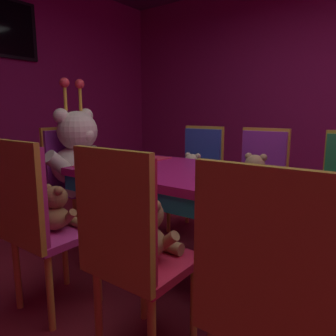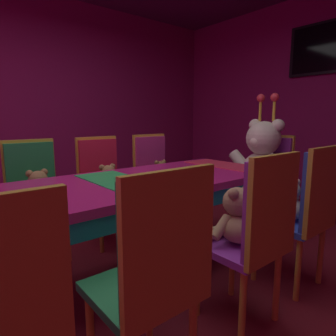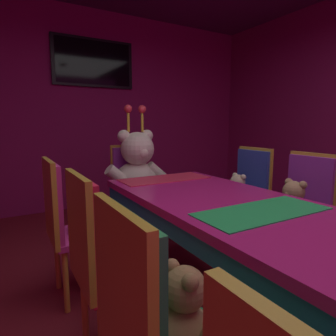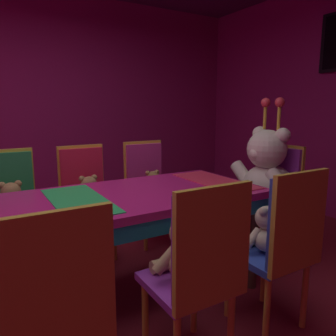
% 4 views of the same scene
% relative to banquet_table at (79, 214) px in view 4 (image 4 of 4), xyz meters
% --- Properties ---
extents(ground_plane, '(7.90, 7.90, 0.00)m').
position_rel_banquet_table_xyz_m(ground_plane, '(0.00, 0.00, -0.65)').
color(ground_plane, maroon).
extents(wall_left, '(0.12, 6.40, 2.80)m').
position_rel_banquet_table_xyz_m(wall_left, '(-2.60, 0.00, 0.75)').
color(wall_left, '#8C1959').
rests_on(wall_left, ground_plane).
extents(banquet_table, '(0.90, 2.55, 0.75)m').
position_rel_banquet_table_xyz_m(banquet_table, '(0.00, 0.00, 0.00)').
color(banquet_table, '#C61E72').
rests_on(banquet_table, ground_plane).
extents(chair_left_1, '(0.42, 0.41, 0.98)m').
position_rel_banquet_table_xyz_m(chair_left_1, '(-0.86, -0.32, -0.06)').
color(chair_left_1, '#268C4C').
rests_on(chair_left_1, ground_plane).
extents(teddy_left_1, '(0.25, 0.32, 0.30)m').
position_rel_banquet_table_xyz_m(teddy_left_1, '(-0.71, -0.32, -0.07)').
color(teddy_left_1, '#9E7247').
rests_on(teddy_left_1, chair_left_1).
extents(chair_left_2, '(0.42, 0.41, 0.98)m').
position_rel_banquet_table_xyz_m(chair_left_2, '(-0.84, 0.28, -0.06)').
color(chair_left_2, red).
rests_on(chair_left_2, ground_plane).
extents(teddy_left_2, '(0.24, 0.30, 0.29)m').
position_rel_banquet_table_xyz_m(teddy_left_2, '(-0.69, 0.28, -0.07)').
color(teddy_left_2, '#9E7247').
rests_on(teddy_left_2, chair_left_2).
extents(chair_left_3, '(0.42, 0.41, 0.98)m').
position_rel_banquet_table_xyz_m(chair_left_3, '(-0.87, 0.92, -0.06)').
color(chair_left_3, '#CC338C').
rests_on(chair_left_3, ground_plane).
extents(teddy_left_3, '(0.22, 0.28, 0.26)m').
position_rel_banquet_table_xyz_m(teddy_left_3, '(-0.73, 0.92, -0.08)').
color(teddy_left_3, olive).
rests_on(teddy_left_3, chair_left_3).
extents(chair_right_1, '(0.42, 0.41, 0.98)m').
position_rel_banquet_table_xyz_m(chair_right_1, '(0.86, -0.34, -0.06)').
color(chair_right_1, '#268C4C').
rests_on(chair_right_1, ground_plane).
extents(chair_right_2, '(0.42, 0.41, 0.98)m').
position_rel_banquet_table_xyz_m(chair_right_2, '(0.85, 0.34, -0.06)').
color(chair_right_2, purple).
rests_on(chair_right_2, ground_plane).
extents(teddy_right_2, '(0.27, 0.35, 0.33)m').
position_rel_banquet_table_xyz_m(teddy_right_2, '(0.70, 0.34, -0.05)').
color(teddy_right_2, tan).
rests_on(teddy_right_2, chair_right_2).
extents(chair_right_3, '(0.42, 0.41, 0.98)m').
position_rel_banquet_table_xyz_m(chair_right_3, '(0.84, 0.93, -0.06)').
color(chair_right_3, '#2D47B2').
rests_on(chair_right_3, ground_plane).
extents(teddy_right_3, '(0.24, 0.31, 0.29)m').
position_rel_banquet_table_xyz_m(teddy_right_3, '(0.69, 0.93, -0.07)').
color(teddy_right_3, beige).
rests_on(teddy_right_3, chair_right_3).
extents(throne_chair, '(0.41, 0.42, 0.98)m').
position_rel_banquet_table_xyz_m(throne_chair, '(0.00, 1.82, -0.06)').
color(throne_chair, purple).
rests_on(throne_chair, ground_plane).
extents(king_teddy_bear, '(0.73, 0.57, 0.94)m').
position_rel_banquet_table_xyz_m(king_teddy_bear, '(0.00, 1.65, 0.10)').
color(king_teddy_bear, silver).
rests_on(king_teddy_bear, throne_chair).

